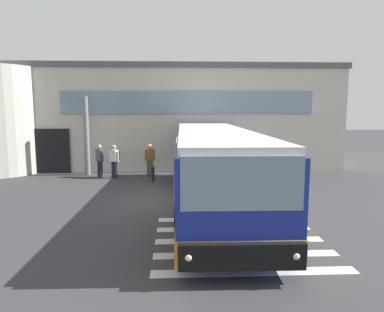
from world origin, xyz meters
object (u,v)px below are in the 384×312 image
passenger_by_doorway (115,159)px  passenger_at_curb_edge (150,158)px  bus_main_foreground (213,168)px  safety_bollard_yellow (206,171)px  passenger_near_column (100,159)px  entry_support_column (86,136)px

passenger_by_doorway → passenger_at_curb_edge: bearing=12.4°
bus_main_foreground → passenger_by_doorway: size_ratio=7.22×
safety_bollard_yellow → bus_main_foreground: bearing=-91.2°
passenger_near_column → passenger_at_curb_edge: bearing=2.8°
passenger_at_curb_edge → passenger_near_column: bearing=-177.2°
passenger_at_curb_edge → safety_bollard_yellow: 3.06m
passenger_by_doorway → safety_bollard_yellow: 4.60m
passenger_near_column → passenger_by_doorway: size_ratio=1.00×
passenger_at_curb_edge → safety_bollard_yellow: size_ratio=1.86×
passenger_by_doorway → safety_bollard_yellow: (4.49, -0.83, -0.51)m
safety_bollard_yellow → passenger_at_curb_edge: bearing=156.4°
entry_support_column → safety_bollard_yellow: bearing=-16.5°
bus_main_foreground → passenger_by_doorway: (-4.41, 5.06, -0.37)m
passenger_at_curb_edge → safety_bollard_yellow: bearing=-23.6°
bus_main_foreground → passenger_by_doorway: 6.72m
entry_support_column → passenger_near_column: 1.55m
entry_support_column → safety_bollard_yellow: entry_support_column is taller
bus_main_foreground → safety_bollard_yellow: 4.32m
passenger_near_column → safety_bollard_yellow: 5.42m
passenger_by_doorway → passenger_near_column: bearing=162.1°
safety_bollard_yellow → passenger_near_column: bearing=168.4°
passenger_near_column → passenger_by_doorway: (0.79, -0.26, 0.03)m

